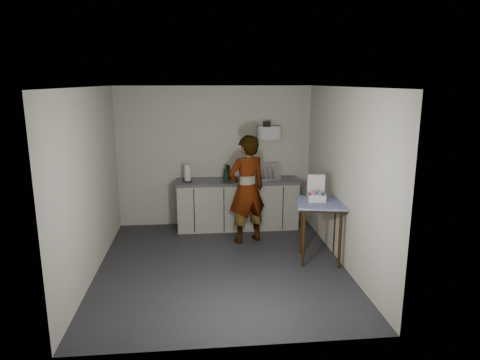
{
  "coord_description": "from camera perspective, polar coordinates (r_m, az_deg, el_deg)",
  "views": [
    {
      "loc": [
        -0.32,
        -5.9,
        2.67
      ],
      "look_at": [
        0.32,
        0.45,
        1.2
      ],
      "focal_mm": 32.0,
      "sensor_mm": 36.0,
      "label": 1
    }
  ],
  "objects": [
    {
      "name": "wall_left",
      "position": [
        6.23,
        -19.26,
        -0.46
      ],
      "size": [
        0.02,
        4.0,
        2.6
      ],
      "primitive_type": "cube",
      "color": "beige",
      "rests_on": "ground"
    },
    {
      "name": "standing_man",
      "position": [
        7.14,
        0.93,
        -1.27
      ],
      "size": [
        0.78,
        0.65,
        1.82
      ],
      "primitive_type": "imported",
      "rotation": [
        0.0,
        0.0,
        3.51
      ],
      "color": "#B2A593",
      "rests_on": "ground"
    },
    {
      "name": "wall_back",
      "position": [
        8.01,
        -3.4,
        3.13
      ],
      "size": [
        3.6,
        0.02,
        2.6
      ],
      "primitive_type": "cube",
      "color": "beige",
      "rests_on": "ground"
    },
    {
      "name": "ground",
      "position": [
        6.48,
        -2.47,
        -11.35
      ],
      "size": [
        4.0,
        4.0,
        0.0
      ],
      "primitive_type": "plane",
      "color": "#2B2B31",
      "rests_on": "ground"
    },
    {
      "name": "soda_can",
      "position": [
        7.79,
        -1.1,
        0.41
      ],
      "size": [
        0.07,
        0.07,
        0.12
      ],
      "primitive_type": "cylinder",
      "color": "#B51212",
      "rests_on": "kitchen_counter"
    },
    {
      "name": "bakery_box",
      "position": [
        6.54,
        10.17,
        -1.96
      ],
      "size": [
        0.31,
        0.31,
        0.37
      ],
      "rotation": [
        0.0,
        0.0,
        -0.17
      ],
      "color": "white",
      "rests_on": "side_table"
    },
    {
      "name": "wall_shelf",
      "position": [
        7.98,
        3.81,
        6.32
      ],
      "size": [
        0.42,
        0.18,
        0.37
      ],
      "color": "white",
      "rests_on": "ground"
    },
    {
      "name": "wall_right",
      "position": [
        6.41,
        13.59,
        0.28
      ],
      "size": [
        0.02,
        4.0,
        2.6
      ],
      "primitive_type": "cube",
      "color": "beige",
      "rests_on": "ground"
    },
    {
      "name": "soap_bottle",
      "position": [
        7.7,
        -1.84,
        0.94
      ],
      "size": [
        0.17,
        0.17,
        0.3
      ],
      "primitive_type": "imported",
      "rotation": [
        0.0,
        0.0,
        0.71
      ],
      "color": "black",
      "rests_on": "kitchen_counter"
    },
    {
      "name": "paper_towel",
      "position": [
        7.75,
        -7.01,
        0.84
      ],
      "size": [
        0.17,
        0.17,
        0.3
      ],
      "color": "black",
      "rests_on": "kitchen_counter"
    },
    {
      "name": "kitchen_counter",
      "position": [
        7.95,
        -0.34,
        -3.39
      ],
      "size": [
        2.24,
        0.62,
        0.91
      ],
      "color": "black",
      "rests_on": "ground"
    },
    {
      "name": "dark_bottle",
      "position": [
        7.84,
        -1.63,
        1.01
      ],
      "size": [
        0.08,
        0.08,
        0.27
      ],
      "primitive_type": "cylinder",
      "color": "black",
      "rests_on": "kitchen_counter"
    },
    {
      "name": "ceiling",
      "position": [
        5.91,
        -2.72,
        12.24
      ],
      "size": [
        3.6,
        4.0,
        0.01
      ],
      "primitive_type": "cube",
      "color": "white",
      "rests_on": "wall_back"
    },
    {
      "name": "dish_rack",
      "position": [
        7.95,
        3.89,
        0.65
      ],
      "size": [
        0.41,
        0.31,
        0.29
      ],
      "color": "silver",
      "rests_on": "kitchen_counter"
    },
    {
      "name": "side_table",
      "position": [
        6.51,
        10.75,
        -3.91
      ],
      "size": [
        0.83,
        0.83,
        0.92
      ],
      "rotation": [
        0.0,
        0.0,
        -0.19
      ],
      "color": "#33210B",
      "rests_on": "ground"
    }
  ]
}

